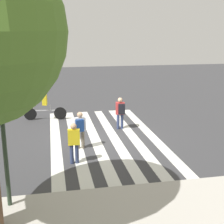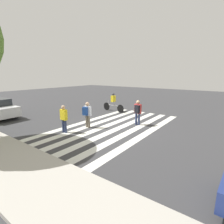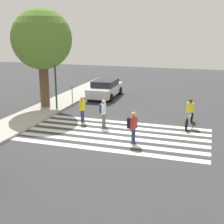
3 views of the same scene
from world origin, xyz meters
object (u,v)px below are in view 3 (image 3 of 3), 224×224
(traffic_light, at_px, (56,61))
(street_tree, at_px, (42,40))
(cyclist_mid_street, at_px, (190,112))
(pedestrian_child_with_backpack, at_px, (103,111))
(pedestrian_adult_yellow_jacket, at_px, (133,125))
(parking_meter, at_px, (72,90))
(pedestrian_adult_tall_backpack, at_px, (82,108))
(car_parked_dark_suv, at_px, (105,88))

(traffic_light, xyz_separation_m, street_tree, (0.34, 1.21, 1.37))
(traffic_light, distance_m, cyclist_mid_street, 9.45)
(traffic_light, distance_m, pedestrian_child_with_backpack, 5.45)
(street_tree, height_order, pedestrian_child_with_backpack, street_tree)
(street_tree, xyz_separation_m, pedestrian_adult_yellow_jacket, (-5.04, -7.75, -3.87))
(pedestrian_child_with_backpack, xyz_separation_m, cyclist_mid_street, (1.51, -4.85, -0.07))
(parking_meter, relative_size, pedestrian_adult_tall_backpack, 0.89)
(pedestrian_adult_tall_backpack, bearing_deg, cyclist_mid_street, -78.08)
(cyclist_mid_street, relative_size, car_parked_dark_suv, 0.51)
(cyclist_mid_street, bearing_deg, traffic_light, 90.62)
(parking_meter, distance_m, pedestrian_child_with_backpack, 6.34)
(pedestrian_adult_yellow_jacket, xyz_separation_m, pedestrian_adult_tall_backpack, (2.65, 3.84, -0.06))
(pedestrian_adult_tall_backpack, relative_size, car_parked_dark_suv, 0.34)
(street_tree, bearing_deg, car_parked_dark_suv, -31.51)
(pedestrian_adult_yellow_jacket, relative_size, pedestrian_adult_tall_backpack, 1.03)
(pedestrian_adult_tall_backpack, bearing_deg, street_tree, 60.37)
(pedestrian_adult_tall_backpack, xyz_separation_m, cyclist_mid_street, (1.14, -6.34, -0.03))
(traffic_light, xyz_separation_m, pedestrian_child_with_backpack, (-2.42, -4.19, -2.51))
(pedestrian_adult_yellow_jacket, bearing_deg, cyclist_mid_street, 159.78)
(pedestrian_adult_tall_backpack, bearing_deg, pedestrian_adult_yellow_jacket, -122.89)
(street_tree, bearing_deg, pedestrian_child_with_backpack, -117.10)
(parking_meter, bearing_deg, pedestrian_adult_yellow_jacket, -137.07)
(traffic_light, height_order, parking_meter, traffic_light)
(traffic_light, bearing_deg, pedestrian_child_with_backpack, -120.03)
(street_tree, distance_m, car_parked_dark_suv, 6.94)
(pedestrian_adult_yellow_jacket, height_order, pedestrian_adult_tall_backpack, pedestrian_adult_yellow_jacket)
(parking_meter, bearing_deg, car_parked_dark_suv, -31.61)
(pedestrian_adult_yellow_jacket, relative_size, cyclist_mid_street, 0.69)
(street_tree, xyz_separation_m, pedestrian_adult_tall_backpack, (-2.39, -3.91, -3.93))
(parking_meter, height_order, cyclist_mid_street, cyclist_mid_street)
(parking_meter, bearing_deg, traffic_light, 180.00)
(car_parked_dark_suv, bearing_deg, traffic_light, 159.97)
(cyclist_mid_street, bearing_deg, street_tree, 89.40)
(car_parked_dark_suv, bearing_deg, pedestrian_adult_yellow_jacket, -155.37)
(street_tree, relative_size, pedestrian_adult_yellow_jacket, 4.25)
(parking_meter, xyz_separation_m, car_parked_dark_suv, (2.80, -1.72, -0.30))
(street_tree, height_order, cyclist_mid_street, street_tree)
(pedestrian_adult_yellow_jacket, distance_m, car_parked_dark_suv, 10.95)
(pedestrian_adult_yellow_jacket, relative_size, car_parked_dark_suv, 0.35)
(traffic_light, distance_m, pedestrian_adult_tall_backpack, 4.24)
(cyclist_mid_street, bearing_deg, pedestrian_adult_tall_backpack, 106.52)
(traffic_light, bearing_deg, parking_meter, -0.00)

